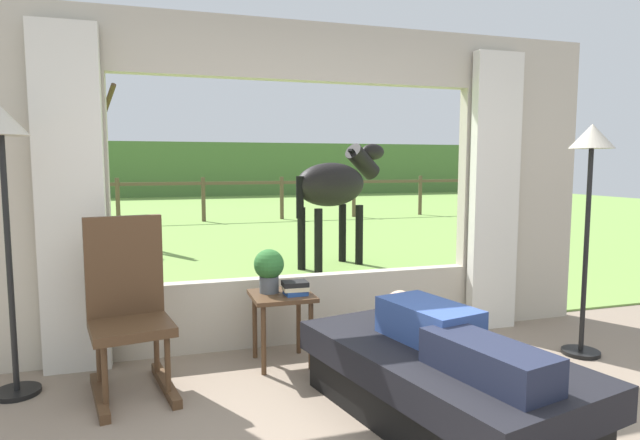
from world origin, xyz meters
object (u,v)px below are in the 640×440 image
Objects in this scene: reclining_person at (446,333)px; floor_lamp_left at (3,163)px; potted_plant at (269,268)px; book_stack at (295,288)px; horse at (335,185)px; rocking_chair at (128,307)px; floor_lamp_right at (590,170)px; side_table at (282,306)px; pasture_tree at (79,153)px; recliner_sofa at (440,383)px.

reclining_person is 2.81m from floor_lamp_left.
floor_lamp_left is at bearing -177.14° from potted_plant.
horse is at bearing 66.77° from book_stack.
book_stack is (1.13, 0.10, 0.02)m from rocking_chair.
floor_lamp_right is (3.27, -0.34, 0.86)m from rocking_chair.
rocking_chair reaches higher than book_stack.
side_table is at bearing 107.02° from reclining_person.
pasture_tree is (-4.39, 7.36, 0.24)m from floor_lamp_right.
recliner_sofa is 5.80× the size of potted_plant.
rocking_chair is 7.19m from pasture_tree.
pasture_tree is (-2.82, 8.02, 1.13)m from reclining_person.
reclining_person is at bearing -62.51° from book_stack.
book_stack is at bearing -34.84° from potted_plant.
side_table is 0.29× the size of floor_lamp_left.
potted_plant is 0.18× the size of floor_lamp_right.
reclining_person is at bearing -102.67° from recliner_sofa.
reclining_person is 1.98m from rocking_chair.
floor_lamp_right reaches higher than rocking_chair.
floor_lamp_left reaches higher than reclining_person.
book_stack is at bearing -52.25° from horse.
horse reaches higher than book_stack.
potted_plant is 0.18× the size of floor_lamp_left.
book_stack is (0.09, -0.06, 0.14)m from side_table.
reclining_person is at bearing -40.12° from horse.
rocking_chair is 3.40m from floor_lamp_right.
floor_lamp_left is 1.04× the size of horse.
potted_plant is at bearing 2.03° from rocking_chair.
book_stack is (-0.57, 1.05, 0.35)m from recliner_sofa.
book_stack is at bearing -72.03° from pasture_tree.
pasture_tree is (-0.43, 6.89, 0.19)m from floor_lamp_left.
floor_lamp_left reaches higher than potted_plant.
potted_plant reaches higher than side_table.
rocking_chair is at bearing -167.58° from potted_plant.
potted_plant is 0.10× the size of pasture_tree.
pasture_tree is (-3.70, 3.53, 0.50)m from horse.
reclining_person is 4.46× the size of potted_plant.
floor_lamp_left reaches higher than recliner_sofa.
reclining_person is 0.79× the size of floor_lamp_left.
horse reaches higher than floor_lamp_right.
pasture_tree reaches higher than recliner_sofa.
reclining_person is 0.82× the size of horse.
floor_lamp_right is (2.23, -0.50, 0.98)m from side_table.
horse reaches higher than recliner_sofa.
floor_lamp_left is at bearing -73.31° from horse.
pasture_tree reaches higher than book_stack.
potted_plant is 0.24m from book_stack.
side_table is 0.30× the size of floor_lamp_right.
book_stack is (-0.57, 1.10, 0.05)m from reclining_person.
book_stack is 3.73m from horse.
rocking_chair is 0.62× the size of floor_lamp_left.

